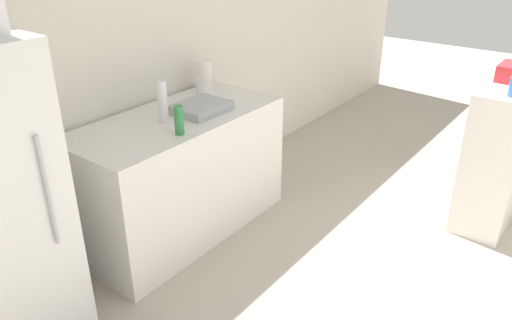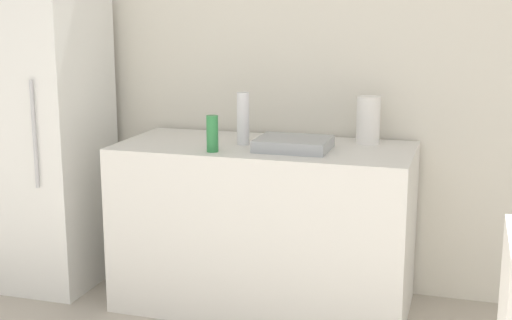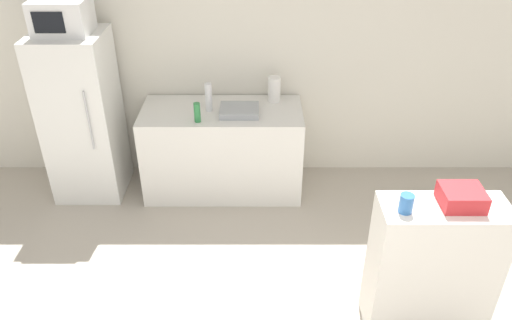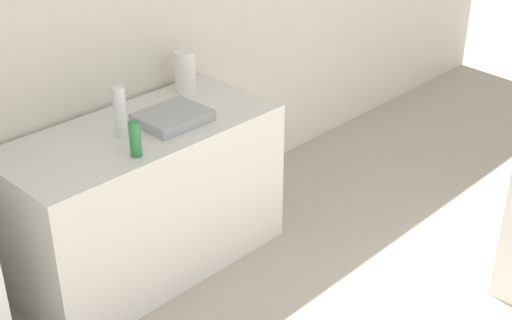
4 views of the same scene
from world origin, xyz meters
name	(u,v)px [view 4 (image 4 of 4)]	position (x,y,z in m)	size (l,w,h in m)	color
wall_back	(125,26)	(0.00, 3.39, 1.30)	(8.00, 0.06, 2.60)	silver
counter	(145,199)	(-0.25, 2.98, 0.44)	(1.54, 0.70, 0.88)	silver
sink_basin	(173,117)	(-0.08, 2.91, 0.91)	(0.37, 0.30, 0.06)	#9EA3A8
bottle_tall	(120,112)	(-0.36, 2.98, 1.02)	(0.07, 0.07, 0.27)	silver
bottle_short	(135,139)	(-0.45, 2.74, 0.98)	(0.06, 0.06, 0.18)	#2D7F42
paper_towel_roll	(185,72)	(0.26, 3.19, 1.01)	(0.12, 0.12, 0.25)	white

